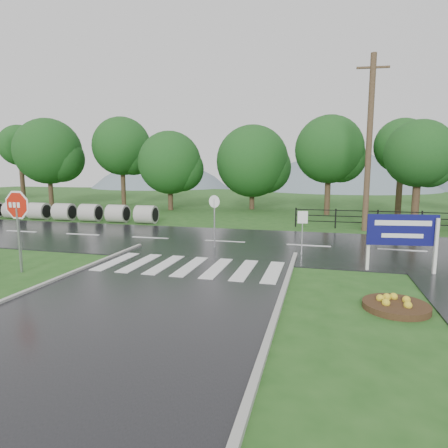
# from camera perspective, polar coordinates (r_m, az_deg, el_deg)

# --- Properties ---
(ground) EXTENTS (120.00, 120.00, 0.00)m
(ground) POSITION_cam_1_polar(r_m,az_deg,el_deg) (9.38, -15.83, -14.06)
(ground) COLOR #224F1A
(ground) RESTS_ON ground
(main_road) EXTENTS (90.00, 8.00, 0.04)m
(main_road) POSITION_cam_1_polar(r_m,az_deg,el_deg) (18.35, 0.15, -2.80)
(main_road) COLOR black
(main_road) RESTS_ON ground
(crosswalk) EXTENTS (6.50, 2.80, 0.02)m
(crosswalk) POSITION_cam_1_polar(r_m,az_deg,el_deg) (13.67, -5.14, -6.42)
(crosswalk) COLOR silver
(crosswalk) RESTS_ON ground
(fence_west) EXTENTS (9.58, 0.08, 1.20)m
(fence_west) POSITION_cam_1_polar(r_m,az_deg,el_deg) (23.82, 22.36, 0.89)
(fence_west) COLOR black
(fence_west) RESTS_ON ground
(hills) EXTENTS (102.00, 48.00, 48.00)m
(hills) POSITION_cam_1_polar(r_m,az_deg,el_deg) (74.91, 13.47, -6.74)
(hills) COLOR slate
(hills) RESTS_ON ground
(treeline) EXTENTS (83.20, 5.20, 10.00)m
(treeline) POSITION_cam_1_polar(r_m,az_deg,el_deg) (31.83, 8.23, 1.81)
(treeline) COLOR #144116
(treeline) RESTS_ON ground
(culvert_pipes) EXTENTS (13.90, 1.20, 1.20)m
(culvert_pipes) POSITION_cam_1_polar(r_m,az_deg,el_deg) (28.59, -23.16, 1.72)
(culvert_pipes) COLOR #9E9B93
(culvert_pipes) RESTS_ON ground
(stop_sign) EXTENTS (1.34, 0.09, 3.01)m
(stop_sign) POSITION_cam_1_polar(r_m,az_deg,el_deg) (14.47, -28.96, 1.50)
(stop_sign) COLOR #939399
(stop_sign) RESTS_ON ground
(estate_billboard) EXTENTS (2.30, 0.37, 2.03)m
(estate_billboard) POSITION_cam_1_polar(r_m,az_deg,el_deg) (14.05, 25.52, -1.24)
(estate_billboard) COLOR silver
(estate_billboard) RESTS_ON ground
(flower_bed) EXTENTS (1.63, 1.63, 0.33)m
(flower_bed) POSITION_cam_1_polar(r_m,az_deg,el_deg) (10.63, 24.74, -11.13)
(flower_bed) COLOR #332111
(flower_bed) RESTS_ON ground
(reg_sign_small) EXTENTS (0.41, 0.09, 1.85)m
(reg_sign_small) POSITION_cam_1_polar(r_m,az_deg,el_deg) (15.62, 11.87, 0.06)
(reg_sign_small) COLOR #939399
(reg_sign_small) RESTS_ON ground
(reg_sign_round) EXTENTS (0.54, 0.18, 2.40)m
(reg_sign_round) POSITION_cam_1_polar(r_m,az_deg,el_deg) (16.70, -1.47, 1.33)
(reg_sign_round) COLOR #939399
(reg_sign_round) RESTS_ON ground
(utility_pole_east) EXTENTS (1.76, 0.33, 9.87)m
(utility_pole_east) POSITION_cam_1_polar(r_m,az_deg,el_deg) (23.12, 21.23, 11.41)
(utility_pole_east) COLOR #473523
(utility_pole_east) RESTS_ON ground
(entrance_tree_left) EXTENTS (4.01, 4.01, 6.50)m
(entrance_tree_left) POSITION_cam_1_polar(r_m,az_deg,el_deg) (25.57, 27.58, 9.43)
(entrance_tree_left) COLOR #3D2B1C
(entrance_tree_left) RESTS_ON ground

